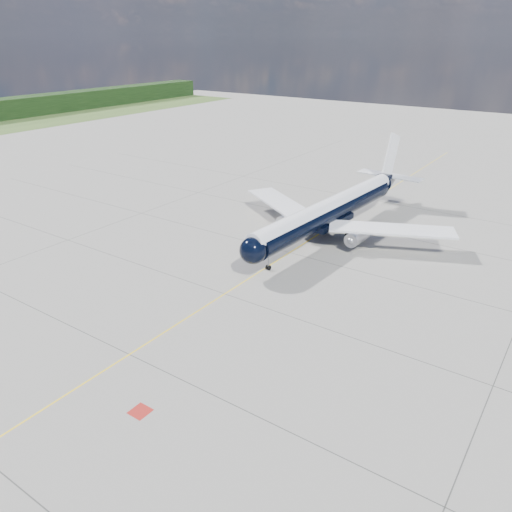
% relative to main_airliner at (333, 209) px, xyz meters
% --- Properties ---
extents(ground, '(320.00, 320.00, 0.00)m').
position_rel_main_airliner_xyz_m(ground, '(-1.56, -4.86, -4.01)').
color(ground, gray).
rests_on(ground, ground).
extents(taxiway_centerline, '(0.16, 160.00, 0.01)m').
position_rel_main_airliner_xyz_m(taxiway_centerline, '(-1.56, -9.86, -4.01)').
color(taxiway_centerline, yellow).
rests_on(taxiway_centerline, ground).
extents(red_marking, '(1.60, 1.60, 0.01)m').
position_rel_main_airliner_xyz_m(red_marking, '(5.24, -44.86, -4.01)').
color(red_marking, maroon).
rests_on(red_marking, ground).
extents(main_airliner, '(36.71, 44.75, 12.92)m').
position_rel_main_airliner_xyz_m(main_airliner, '(0.00, 0.00, 0.00)').
color(main_airliner, black).
rests_on(main_airliner, ground).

